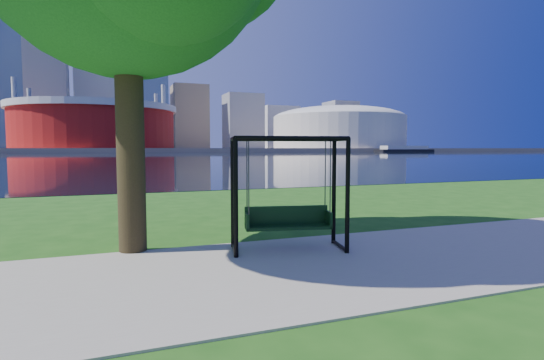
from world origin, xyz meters
TOP-DOWN VIEW (x-y plane):
  - ground at (0.00, 0.00)m, footprint 900.00×900.00m
  - path at (0.00, -0.50)m, footprint 120.00×4.00m
  - river at (0.00, 102.00)m, footprint 900.00×180.00m
  - far_bank at (0.00, 306.00)m, footprint 900.00×228.00m
  - stadium at (-10.00, 235.00)m, footprint 83.00×83.00m
  - arena at (135.00, 235.00)m, footprint 84.00×84.00m
  - skyline at (-4.27, 319.39)m, footprint 392.00×66.00m
  - swing at (0.47, 0.62)m, footprint 2.18×1.29m
  - barge at (143.93, 180.44)m, footprint 32.49×8.84m

SIDE VIEW (x-z plane):
  - ground at x=0.00m, z-range 0.00..0.00m
  - river at x=0.00m, z-range 0.00..0.02m
  - path at x=0.00m, z-range 0.00..0.03m
  - far_bank at x=0.00m, z-range 0.00..2.00m
  - swing at x=0.47m, z-range -0.03..2.06m
  - barge at x=143.93m, z-range -0.15..3.09m
  - stadium at x=-10.00m, z-range -1.77..30.23m
  - arena at x=135.00m, z-range 2.59..29.15m
  - skyline at x=-4.27m, z-range -12.36..84.14m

